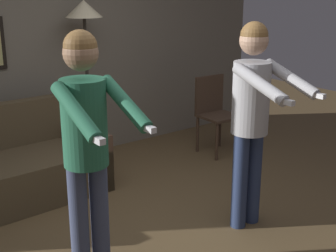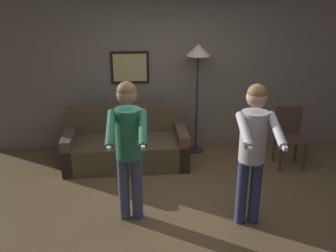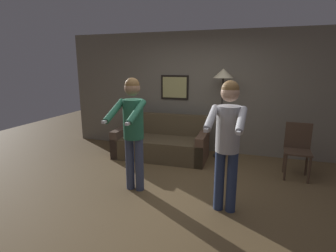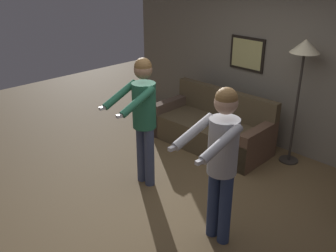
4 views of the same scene
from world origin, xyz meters
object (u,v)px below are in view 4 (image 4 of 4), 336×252
couch (212,129)px  person_standing_right (221,153)px  person_standing_left (143,111)px  torchiere_lamp (304,58)px

couch → person_standing_right: (1.49, -1.73, 0.76)m
person_standing_right → person_standing_left: bearing=172.4°
torchiere_lamp → person_standing_left: bearing=-118.6°
torchiere_lamp → person_standing_right: 2.22m
torchiere_lamp → person_standing_right: bearing=-81.4°
couch → person_standing_right: size_ratio=1.12×
torchiere_lamp → person_standing_left: 2.28m
person_standing_left → person_standing_right: size_ratio=1.00×
person_standing_left → person_standing_right: bearing=-7.6°
couch → person_standing_left: (0.11, -1.54, 0.77)m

